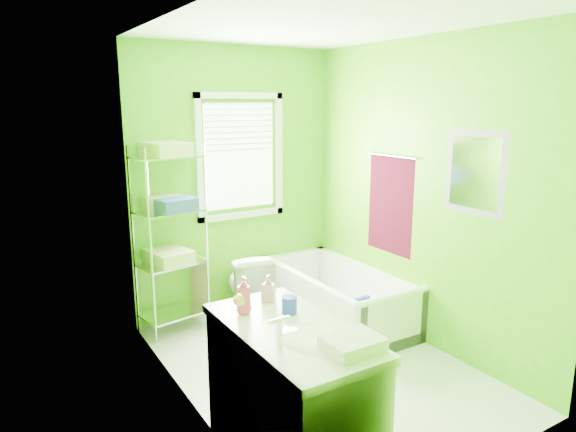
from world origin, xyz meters
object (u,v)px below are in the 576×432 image
vanity (292,393)px  wire_shelf_unit (170,218)px  toilet (247,285)px  bathtub (339,304)px

vanity → wire_shelf_unit: size_ratio=0.65×
vanity → toilet: bearing=70.0°
bathtub → toilet: bearing=146.0°
bathtub → wire_shelf_unit: size_ratio=0.93×
bathtub → wire_shelf_unit: 1.79m
wire_shelf_unit → bathtub: bearing=-24.8°
toilet → wire_shelf_unit: (-0.68, 0.16, 0.72)m
toilet → vanity: vanity is taller
bathtub → toilet: (-0.73, 0.49, 0.18)m
bathtub → vanity: bearing=-134.4°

